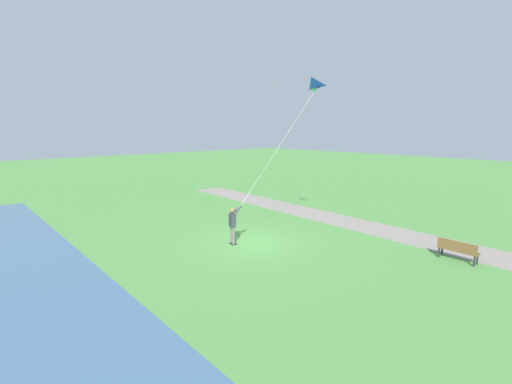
# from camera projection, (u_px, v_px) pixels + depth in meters

# --- Properties ---
(ground_plane) EXTENTS (120.00, 120.00, 0.00)m
(ground_plane) POSITION_uv_depth(u_px,v_px,m) (251.00, 243.00, 16.60)
(ground_plane) COLOR #569947
(walkway_path) EXTENTS (3.49, 32.06, 0.02)m
(walkway_path) POSITION_uv_depth(u_px,v_px,m) (362.00, 226.00, 19.47)
(walkway_path) COLOR gray
(walkway_path) RESTS_ON ground
(person_kite_flyer) EXTENTS (0.63, 0.50, 1.83)m
(person_kite_flyer) POSITION_uv_depth(u_px,v_px,m) (233.00, 223.00, 16.20)
(person_kite_flyer) COLOR #232328
(person_kite_flyer) RESTS_ON ground
(flying_kite) EXTENTS (3.98, 1.72, 6.02)m
(flying_kite) POSITION_uv_depth(u_px,v_px,m) (311.00, 86.00, 16.77)
(flying_kite) COLOR blue
(park_bench_near_walkway) EXTENTS (0.49, 1.51, 0.88)m
(park_bench_near_walkway) POSITION_uv_depth(u_px,v_px,m) (458.00, 249.00, 14.19)
(park_bench_near_walkway) COLOR brown
(park_bench_near_walkway) RESTS_ON ground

